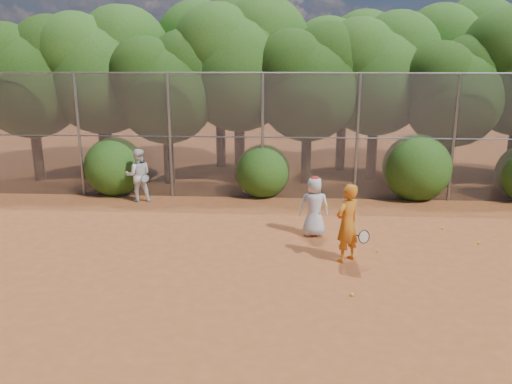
{
  "coord_description": "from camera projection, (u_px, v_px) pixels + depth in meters",
  "views": [
    {
      "loc": [
        -0.27,
        -9.84,
        4.33
      ],
      "look_at": [
        -1.0,
        2.5,
        1.1
      ],
      "focal_mm": 35.0,
      "sensor_mm": 36.0,
      "label": 1
    }
  ],
  "objects": [
    {
      "name": "tree_2",
      "position": [
        167.0,
        84.0,
        17.5
      ],
      "size": [
        3.99,
        3.47,
        5.47
      ],
      "color": "black",
      "rests_on": "ground"
    },
    {
      "name": "ball_2",
      "position": [
        352.0,
        295.0,
        9.51
      ],
      "size": [
        0.07,
        0.07,
        0.07
      ],
      "primitive_type": "sphere",
      "color": "#B9D226",
      "rests_on": "ground"
    },
    {
      "name": "ground",
      "position": [
        296.0,
        272.0,
        10.58
      ],
      "size": [
        80.0,
        80.0,
        0.0
      ],
      "primitive_type": "plane",
      "color": "#964921",
      "rests_on": "ground"
    },
    {
      "name": "tree_9",
      "position": [
        99.0,
        62.0,
        20.41
      ],
      "size": [
        4.83,
        4.2,
        6.62
      ],
      "color": "black",
      "rests_on": "ground"
    },
    {
      "name": "tree_6",
      "position": [
        455.0,
        88.0,
        17.15
      ],
      "size": [
        3.86,
        3.36,
        5.29
      ],
      "color": "black",
      "rests_on": "ground"
    },
    {
      "name": "ball_5",
      "position": [
        442.0,
        228.0,
        13.31
      ],
      "size": [
        0.07,
        0.07,
        0.07
      ],
      "primitive_type": "sphere",
      "color": "#B9D226",
      "rests_on": "ground"
    },
    {
      "name": "tree_1",
      "position": [
        103.0,
        67.0,
        18.18
      ],
      "size": [
        4.64,
        4.03,
        6.35
      ],
      "color": "black",
      "rests_on": "ground"
    },
    {
      "name": "tree_0",
      "position": [
        31.0,
        73.0,
        17.9
      ],
      "size": [
        4.38,
        3.81,
        6.0
      ],
      "color": "black",
      "rests_on": "ground"
    },
    {
      "name": "tree_3",
      "position": [
        241.0,
        60.0,
        18.12
      ],
      "size": [
        4.89,
        4.26,
        6.7
      ],
      "color": "black",
      "rests_on": "ground"
    },
    {
      "name": "player_teen",
      "position": [
        314.0,
        206.0,
        12.66
      ],
      "size": [
        0.77,
        0.52,
        1.57
      ],
      "rotation": [
        0.0,
        0.0,
        3.19
      ],
      "color": "silver",
      "rests_on": "ground"
    },
    {
      "name": "tree_10",
      "position": [
        221.0,
        54.0,
        20.25
      ],
      "size": [
        5.15,
        4.48,
        7.06
      ],
      "color": "black",
      "rests_on": "ground"
    },
    {
      "name": "fence_back",
      "position": [
        290.0,
        136.0,
        15.87
      ],
      "size": [
        20.05,
        0.09,
        4.03
      ],
      "color": "gray",
      "rests_on": "ground"
    },
    {
      "name": "bush_1",
      "position": [
        263.0,
        169.0,
        16.5
      ],
      "size": [
        1.8,
        1.8,
        1.8
      ],
      "primitive_type": "sphere",
      "color": "#234D13",
      "rests_on": "ground"
    },
    {
      "name": "player_white",
      "position": [
        138.0,
        175.0,
        15.87
      ],
      "size": [
        0.95,
        0.83,
        1.68
      ],
      "rotation": [
        0.0,
        0.0,
        3.38
      ],
      "color": "white",
      "rests_on": "ground"
    },
    {
      "name": "ball_0",
      "position": [
        378.0,
        251.0,
        11.69
      ],
      "size": [
        0.07,
        0.07,
        0.07
      ],
      "primitive_type": "sphere",
      "color": "#B9D226",
      "rests_on": "ground"
    },
    {
      "name": "ball_1",
      "position": [
        362.0,
        241.0,
        12.34
      ],
      "size": [
        0.07,
        0.07,
        0.07
      ],
      "primitive_type": "sphere",
      "color": "#B9D226",
      "rests_on": "ground"
    },
    {
      "name": "bush_2",
      "position": [
        417.0,
        165.0,
        16.16
      ],
      "size": [
        2.2,
        2.2,
        2.2
      ],
      "primitive_type": "sphere",
      "color": "#234D13",
      "rests_on": "ground"
    },
    {
      "name": "tree_11",
      "position": [
        345.0,
        66.0,
        19.69
      ],
      "size": [
        4.64,
        4.03,
        6.35
      ],
      "color": "black",
      "rests_on": "ground"
    },
    {
      "name": "tree_4",
      "position": [
        310.0,
        79.0,
        17.56
      ],
      "size": [
        4.19,
        3.64,
        5.73
      ],
      "color": "black",
      "rests_on": "ground"
    },
    {
      "name": "player_yellow",
      "position": [
        347.0,
        223.0,
        10.99
      ],
      "size": [
        0.89,
        0.75,
        1.78
      ],
      "rotation": [
        0.0,
        0.0,
        3.88
      ],
      "color": "orange",
      "rests_on": "ground"
    },
    {
      "name": "ball_4",
      "position": [
        340.0,
        245.0,
        12.08
      ],
      "size": [
        0.07,
        0.07,
        0.07
      ],
      "primitive_type": "sphere",
      "color": "#B9D226",
      "rests_on": "ground"
    },
    {
      "name": "bush_0",
      "position": [
        114.0,
        164.0,
        16.76
      ],
      "size": [
        2.0,
        2.0,
        2.0
      ],
      "primitive_type": "sphere",
      "color": "#234D13",
      "rests_on": "ground"
    },
    {
      "name": "tree_5",
      "position": [
        378.0,
        70.0,
        18.11
      ],
      "size": [
        4.51,
        3.92,
        6.17
      ],
      "color": "black",
      "rests_on": "ground"
    },
    {
      "name": "tree_12",
      "position": [
        458.0,
        57.0,
        19.92
      ],
      "size": [
        5.02,
        4.37,
        6.88
      ],
      "color": "black",
      "rests_on": "ground"
    },
    {
      "name": "ball_3",
      "position": [
        479.0,
        243.0,
        12.21
      ],
      "size": [
        0.07,
        0.07,
        0.07
      ],
      "primitive_type": "sphere",
      "color": "#B9D226",
      "rests_on": "ground"
    }
  ]
}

